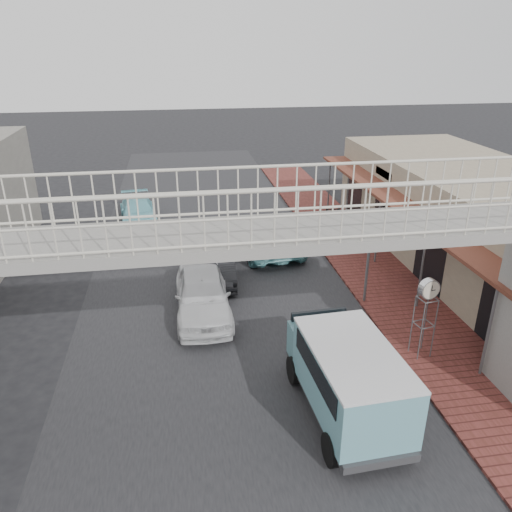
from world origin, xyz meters
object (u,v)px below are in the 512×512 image
object	(u,v)px
angkot_far	(138,210)
street_clock	(428,292)
angkot_van	(348,372)
angkot_curb	(264,233)
motorcycle_near	(317,227)
motorcycle_far	(331,216)
white_hatchback	(203,294)
arrow_sign	(389,237)
dark_sedan	(215,261)

from	to	relation	value
angkot_far	street_clock	bearing A→B (deg)	-64.24
angkot_far	street_clock	size ratio (longest dim) A/B	1.68
angkot_van	angkot_far	bearing A→B (deg)	107.35
angkot_curb	motorcycle_near	size ratio (longest dim) A/B	3.50
motorcycle_near	motorcycle_far	distance (m)	1.56
white_hatchback	angkot_curb	xyz separation A→B (m)	(3.18, 5.63, -0.04)
arrow_sign	white_hatchback	bearing A→B (deg)	172.44
motorcycle_far	street_clock	xyz separation A→B (m)	(-0.76, -11.51, 1.56)
motorcycle_far	street_clock	world-z (taller)	street_clock
white_hatchback	angkot_far	bearing A→B (deg)	105.38
angkot_curb	arrow_sign	world-z (taller)	arrow_sign
angkot_far	street_clock	distance (m)	16.80
dark_sedan	angkot_van	bearing A→B (deg)	-71.22
dark_sedan	angkot_curb	world-z (taller)	angkot_curb
angkot_far	motorcycle_near	xyz separation A→B (m)	(8.75, -3.65, -0.11)
angkot_curb	angkot_far	bearing A→B (deg)	-45.81
dark_sedan	motorcycle_near	world-z (taller)	dark_sedan
white_hatchback	street_clock	size ratio (longest dim) A/B	1.83
street_clock	arrow_sign	bearing A→B (deg)	75.69
dark_sedan	angkot_curb	size ratio (longest dim) A/B	0.80
angkot_far	motorcycle_far	distance (m)	10.16
angkot_curb	arrow_sign	size ratio (longest dim) A/B	1.80
white_hatchback	dark_sedan	world-z (taller)	white_hatchback
dark_sedan	street_clock	xyz separation A→B (m)	(5.63, -6.62, 1.49)
motorcycle_near	street_clock	world-z (taller)	street_clock
motorcycle_far	street_clock	bearing A→B (deg)	177.80
dark_sedan	angkot_far	size ratio (longest dim) A/B	1.02
angkot_curb	motorcycle_near	xyz separation A→B (m)	(2.80, 1.12, -0.25)
angkot_curb	motorcycle_near	bearing A→B (deg)	-165.38
angkot_curb	arrow_sign	bearing A→B (deg)	113.99
dark_sedan	motorcycle_far	world-z (taller)	dark_sedan
angkot_van	arrow_sign	distance (m)	6.75
dark_sedan	angkot_van	size ratio (longest dim) A/B	0.97
angkot_curb	street_clock	world-z (taller)	street_clock
arrow_sign	angkot_curb	bearing A→B (deg)	114.07
white_hatchback	motorcycle_far	size ratio (longest dim) A/B	2.61
angkot_van	angkot_curb	bearing A→B (deg)	87.26
street_clock	angkot_far	bearing A→B (deg)	113.45
motorcycle_far	dark_sedan	bearing A→B (deg)	129.05
motorcycle_near	arrow_sign	size ratio (longest dim) A/B	0.51
white_hatchback	angkot_van	bearing A→B (deg)	-60.30
angkot_curb	motorcycle_far	xyz separation A→B (m)	(3.88, 2.23, -0.12)
angkot_curb	angkot_van	size ratio (longest dim) A/B	1.21
dark_sedan	angkot_far	world-z (taller)	dark_sedan
motorcycle_near	angkot_far	bearing A→B (deg)	42.48
angkot_curb	angkot_far	size ratio (longest dim) A/B	1.28
motorcycle_near	angkot_curb	bearing A→B (deg)	86.86
angkot_far	motorcycle_near	world-z (taller)	angkot_far
white_hatchback	dark_sedan	distance (m)	3.05
motorcycle_far	arrow_sign	size ratio (longest dim) A/B	0.59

